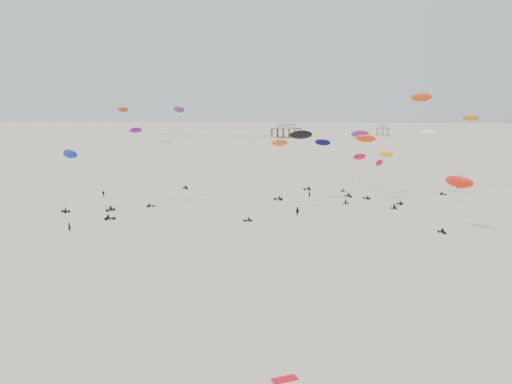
# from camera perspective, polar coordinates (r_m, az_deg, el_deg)

# --- Properties ---
(ground_plane) EXTENTS (900.00, 900.00, 0.00)m
(ground_plane) POSITION_cam_1_polar(r_m,az_deg,el_deg) (202.34, 3.76, 3.50)
(ground_plane) COLOR beige
(pavilion_main) EXTENTS (21.00, 13.00, 9.80)m
(pavilion_main) POSITION_cam_1_polar(r_m,az_deg,el_deg) (351.87, 3.46, 6.94)
(pavilion_main) COLOR brown
(pavilion_main) RESTS_ON ground
(pavilion_small) EXTENTS (9.00, 7.00, 8.00)m
(pavilion_small) POSITION_cam_1_polar(r_m,az_deg,el_deg) (384.46, 14.27, 6.79)
(pavilion_small) COLOR brown
(pavilion_small) RESTS_ON ground
(pier_fence) EXTENTS (80.20, 0.20, 1.50)m
(pier_fence) POSITION_cam_1_polar(r_m,az_deg,el_deg) (358.89, -4.92, 6.42)
(pier_fence) COLOR black
(pier_fence) RESTS_ON ground
(rig_0) EXTENTS (6.74, 17.52, 16.67)m
(rig_0) POSITION_cam_1_polar(r_m,az_deg,el_deg) (136.00, 11.42, 2.83)
(rig_0) COLOR black
(rig_0) RESTS_ON ground
(rig_1) EXTENTS (6.09, 16.59, 15.52)m
(rig_1) POSITION_cam_1_polar(r_m,az_deg,el_deg) (127.78, 14.48, 2.14)
(rig_1) COLOR black
(rig_1) RESTS_ON ground
(rig_2) EXTENTS (7.87, 15.99, 20.19)m
(rig_2) POSITION_cam_1_polar(r_m,az_deg,el_deg) (106.45, 1.80, 3.48)
(rig_2) COLOR black
(rig_2) RESTS_ON ground
(rig_3) EXTENTS (4.87, 14.50, 19.50)m
(rig_3) POSITION_cam_1_polar(r_m,az_deg,el_deg) (116.08, -14.87, 2.82)
(rig_3) COLOR black
(rig_3) RESTS_ON ground
(rig_4) EXTENTS (8.96, 17.47, 24.71)m
(rig_4) POSITION_cam_1_polar(r_m,az_deg,el_deg) (146.81, -8.63, 7.44)
(rig_4) COLOR black
(rig_4) RESTS_ON ground
(rig_5) EXTENTS (7.07, 8.16, 10.45)m
(rig_5) POSITION_cam_1_polar(r_m,az_deg,el_deg) (98.53, 22.04, 0.60)
(rig_5) COLOR black
(rig_5) RESTS_ON ground
(rig_6) EXTENTS (3.22, 15.68, 18.81)m
(rig_6) POSITION_cam_1_polar(r_m,az_deg,el_deg) (121.77, -10.85, 3.26)
(rig_6) COLOR black
(rig_6) RESTS_ON ground
(rig_7) EXTENTS (8.02, 13.06, 17.82)m
(rig_7) POSITION_cam_1_polar(r_m,az_deg,el_deg) (141.94, 11.56, 5.72)
(rig_7) COLOR black
(rig_7) RESTS_ON ground
(rig_8) EXTENTS (7.73, 17.26, 18.11)m
(rig_8) POSITION_cam_1_polar(r_m,az_deg,el_deg) (145.50, 7.34, 4.78)
(rig_8) COLOR black
(rig_8) RESTS_ON ground
(rig_9) EXTENTS (8.72, 12.80, 14.28)m
(rig_9) POSITION_cam_1_polar(r_m,az_deg,el_deg) (131.16, 14.24, 3.35)
(rig_9) COLOR black
(rig_9) RESTS_ON ground
(rig_10) EXTENTS (3.97, 14.92, 24.26)m
(rig_10) POSITION_cam_1_polar(r_m,az_deg,el_deg) (107.31, -15.83, 2.01)
(rig_10) COLOR black
(rig_10) RESTS_ON ground
(rig_11) EXTENTS (5.48, 4.56, 20.33)m
(rig_11) POSITION_cam_1_polar(r_m,az_deg,el_deg) (148.37, 23.15, 6.63)
(rig_11) COLOR black
(rig_11) RESTS_ON ground
(rig_12) EXTENTS (9.30, 4.50, 17.06)m
(rig_12) POSITION_cam_1_polar(r_m,az_deg,el_deg) (119.51, 4.77, 5.47)
(rig_12) COLOR black
(rig_12) RESTS_ON ground
(rig_13) EXTENTS (7.64, 6.30, 16.72)m
(rig_13) POSITION_cam_1_polar(r_m,az_deg,el_deg) (135.16, 19.24, 5.75)
(rig_13) COLOR black
(rig_13) RESTS_ON ground
(rig_14) EXTENTS (7.94, 8.85, 16.30)m
(rig_14) POSITION_cam_1_polar(r_m,az_deg,el_deg) (120.58, 12.05, 4.92)
(rig_14) COLOR black
(rig_14) RESTS_ON ground
(rig_15) EXTENTS (8.22, 4.78, 25.37)m
(rig_15) POSITION_cam_1_polar(r_m,az_deg,el_deg) (114.13, 17.55, 6.88)
(rig_15) COLOR black
(rig_15) RESTS_ON ground
(rig_16) EXTENTS (4.79, 5.71, 13.37)m
(rig_16) POSITION_cam_1_polar(r_m,az_deg,el_deg) (114.23, -20.59, 2.72)
(rig_16) COLOR black
(rig_16) RESTS_ON ground
(spectator_0) EXTENTS (0.85, 0.71, 1.98)m
(spectator_0) POSITION_cam_1_polar(r_m,az_deg,el_deg) (96.86, -20.53, -4.24)
(spectator_0) COLOR black
(spectator_0) RESTS_ON ground
(spectator_1) EXTENTS (1.26, 1.00, 2.25)m
(spectator_1) POSITION_cam_1_polar(r_m,az_deg,el_deg) (103.24, 4.76, -2.78)
(spectator_1) COLOR black
(spectator_1) RESTS_ON ground
(spectator_2) EXTENTS (1.33, 0.91, 2.05)m
(spectator_2) POSITION_cam_1_polar(r_m,az_deg,el_deg) (129.57, -17.03, -0.57)
(spectator_2) COLOR black
(spectator_2) RESTS_ON ground
(spectator_3) EXTENTS (0.89, 0.88, 2.05)m
(spectator_3) POSITION_cam_1_polar(r_m,az_deg,el_deg) (124.05, 6.11, -0.64)
(spectator_3) COLOR black
(spectator_3) RESTS_ON ground
(grounded_kite_a) EXTENTS (2.37, 1.80, 0.08)m
(grounded_kite_a) POSITION_cam_1_polar(r_m,az_deg,el_deg) (44.66, 3.29, -20.62)
(grounded_kite_a) COLOR red
(grounded_kite_a) RESTS_ON ground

